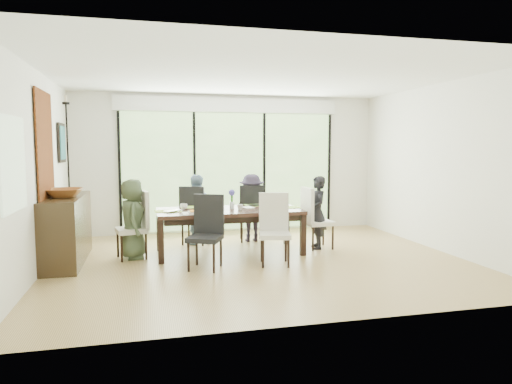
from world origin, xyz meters
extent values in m
cube|color=olive|center=(0.00, 0.00, -0.01)|extent=(6.00, 5.00, 0.01)
cube|color=white|center=(0.00, 0.00, 2.71)|extent=(6.00, 5.00, 0.01)
cube|color=silver|center=(0.00, 2.51, 1.35)|extent=(6.00, 0.02, 2.70)
cube|color=beige|center=(0.00, -2.51, 1.35)|extent=(6.00, 0.02, 2.70)
cube|color=beige|center=(-3.01, 0.00, 1.35)|extent=(0.02, 5.00, 2.70)
cube|color=silver|center=(3.01, 0.00, 1.35)|extent=(0.02, 5.00, 2.70)
cube|color=#598C3F|center=(0.00, 2.47, 1.20)|extent=(4.20, 0.02, 2.30)
cube|color=white|center=(0.00, 2.46, 2.50)|extent=(4.40, 0.06, 0.28)
cube|color=black|center=(-2.10, 2.46, 1.20)|extent=(0.05, 0.04, 2.30)
cube|color=black|center=(-0.70, 2.46, 1.20)|extent=(0.05, 0.04, 2.30)
cube|color=black|center=(0.70, 2.46, 1.20)|extent=(0.05, 0.04, 2.30)
cube|color=black|center=(2.10, 2.46, 1.20)|extent=(0.05, 0.04, 2.30)
cube|color=#8CAD7F|center=(-2.97, -1.20, 1.50)|extent=(0.02, 0.90, 1.00)
cube|color=#503922|center=(0.00, 3.40, -0.05)|extent=(6.00, 1.80, 0.10)
cube|color=brown|center=(0.00, 4.20, 0.55)|extent=(6.00, 0.08, 0.06)
sphere|color=#14380F|center=(-1.80, 5.20, 1.44)|extent=(3.20, 3.20, 3.20)
sphere|color=#14380F|center=(0.40, 5.80, 1.80)|extent=(4.00, 4.00, 4.00)
sphere|color=#14380F|center=(2.20, 5.00, 1.26)|extent=(2.80, 2.80, 2.80)
sphere|color=#14380F|center=(-0.60, 6.50, 1.62)|extent=(3.60, 3.60, 3.60)
cube|color=black|center=(-0.35, 0.59, 0.67)|extent=(2.24, 1.03, 0.06)
cube|color=black|center=(-0.35, 0.59, 0.59)|extent=(2.06, 0.84, 0.09)
cube|color=black|center=(-1.43, 0.16, 0.32)|extent=(0.08, 0.08, 0.64)
cube|color=black|center=(0.73, 0.16, 0.32)|extent=(0.08, 0.08, 0.64)
cube|color=black|center=(-1.43, 1.02, 0.32)|extent=(0.08, 0.08, 0.64)
cube|color=black|center=(0.73, 1.02, 0.32)|extent=(0.08, 0.08, 0.64)
imported|color=#3F4E34|center=(-1.83, 0.59, 0.60)|extent=(0.37, 0.58, 1.21)
imported|color=black|center=(1.13, 0.59, 0.60)|extent=(0.41, 0.60, 1.21)
imported|color=#7791AC|center=(-0.80, 1.42, 0.60)|extent=(0.59, 0.40, 1.21)
imported|color=#282031|center=(0.20, 1.42, 0.60)|extent=(0.58, 0.38, 1.21)
cube|color=#8DA73B|center=(-1.30, 0.59, 0.70)|extent=(0.41, 0.30, 0.01)
cube|color=#7EA83C|center=(0.60, 0.59, 0.70)|extent=(0.41, 0.30, 0.01)
cube|color=#84AA3C|center=(-0.80, 0.99, 0.70)|extent=(0.41, 0.30, 0.01)
cube|color=#70A23A|center=(0.20, 0.99, 0.70)|extent=(0.41, 0.30, 0.01)
cube|color=white|center=(-0.90, 0.29, 0.70)|extent=(0.41, 0.30, 0.01)
cube|color=black|center=(-0.70, 0.94, 0.71)|extent=(0.24, 0.17, 0.01)
cube|color=black|center=(0.15, 0.94, 0.71)|extent=(0.22, 0.16, 0.01)
cube|color=white|center=(0.35, 0.54, 0.70)|extent=(0.28, 0.21, 0.00)
cube|color=white|center=(-0.90, 0.29, 0.72)|extent=(0.24, 0.24, 0.02)
cube|color=orange|center=(-0.90, 0.29, 0.73)|extent=(0.19, 0.19, 0.01)
cylinder|color=silver|center=(-0.30, 0.64, 0.76)|extent=(0.07, 0.07, 0.11)
cylinder|color=#337226|center=(-0.30, 0.64, 0.87)|extent=(0.04, 0.04, 0.15)
sphere|color=#4B44AA|center=(-0.30, 0.64, 0.96)|extent=(0.10, 0.10, 0.10)
imported|color=silver|center=(-1.20, 0.49, 0.71)|extent=(0.36, 0.35, 0.02)
imported|color=white|center=(-1.05, 0.74, 0.75)|extent=(0.13, 0.13, 0.09)
imported|color=white|center=(-0.20, 0.49, 0.74)|extent=(0.12, 0.12, 0.09)
imported|color=white|center=(0.45, 0.69, 0.75)|extent=(0.15, 0.15, 0.09)
imported|color=white|center=(-0.10, 0.64, 0.71)|extent=(0.20, 0.24, 0.02)
cube|color=black|center=(-2.76, 0.59, 0.48)|extent=(0.48, 1.72, 0.97)
imported|color=brown|center=(-2.76, 0.49, 1.03)|extent=(0.51, 0.51, 0.12)
cylinder|color=black|center=(-2.76, 0.94, 0.99)|extent=(0.11, 0.11, 0.04)
cylinder|color=black|center=(-2.76, 0.94, 1.67)|extent=(0.03, 0.03, 1.34)
cylinder|color=black|center=(-2.76, 0.94, 2.33)|extent=(0.11, 0.11, 0.03)
cylinder|color=silver|center=(-2.76, 0.94, 2.40)|extent=(0.04, 0.04, 0.11)
cube|color=#8C3B14|center=(-2.97, 0.40, 1.70)|extent=(0.02, 1.00, 1.50)
cube|color=black|center=(-2.97, 1.70, 1.75)|extent=(0.03, 0.55, 0.65)
cube|color=#1B5157|center=(-2.95, 1.70, 1.75)|extent=(0.01, 0.45, 0.55)
camera|label=1|loc=(-1.61, -6.44, 1.67)|focal=32.00mm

